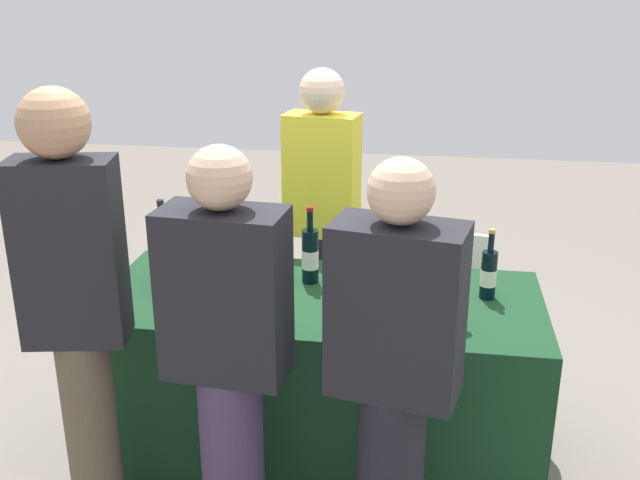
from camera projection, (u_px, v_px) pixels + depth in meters
ground_plane at (320, 452)px, 3.36m from camera, size 12.00×12.00×0.00m
tasting_table at (320, 377)px, 3.23m from camera, size 1.86×0.82×0.78m
wine_bottle_0 at (163, 246)px, 3.31m from camera, size 0.08×0.08×0.34m
wine_bottle_1 at (204, 250)px, 3.30m from camera, size 0.07×0.07×0.30m
wine_bottle_2 at (228, 252)px, 3.25m from camera, size 0.08×0.08×0.33m
wine_bottle_3 at (310, 255)px, 3.20m from camera, size 0.07×0.07×0.34m
wine_bottle_4 at (367, 260)px, 3.14m from camera, size 0.07×0.07×0.34m
wine_bottle_5 at (489, 274)px, 3.04m from camera, size 0.07×0.07×0.30m
wine_glass_0 at (205, 274)px, 3.05m from camera, size 0.07×0.07×0.15m
wine_glass_1 at (215, 288)px, 2.94m from camera, size 0.07×0.07×0.13m
wine_glass_2 at (371, 290)px, 2.90m from camera, size 0.07×0.07×0.14m
wine_glass_3 at (460, 303)px, 2.78m from camera, size 0.06×0.06×0.14m
ice_bucket at (178, 268)px, 3.18m from camera, size 0.22×0.22×0.16m
server_pouring at (322, 216)px, 3.72m from camera, size 0.38×0.25×1.64m
guest_0 at (77, 308)px, 2.53m from camera, size 0.37×0.25×1.73m
guest_1 at (228, 355)px, 2.49m from camera, size 0.43×0.26×1.56m
guest_2 at (394, 373)px, 2.39m from camera, size 0.45×0.31×1.55m
menu_board at (445, 298)px, 4.02m from camera, size 0.45×0.12×0.77m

